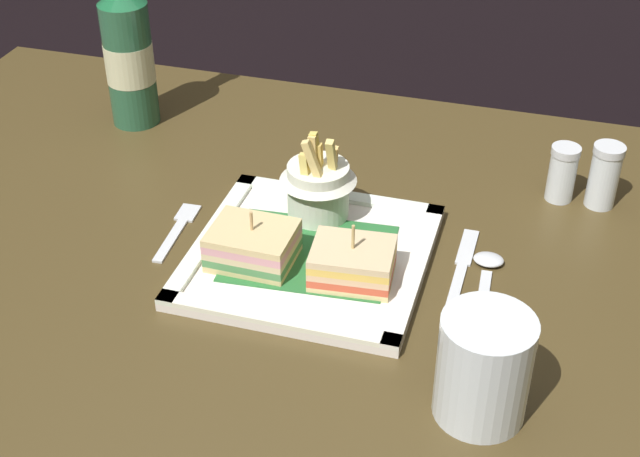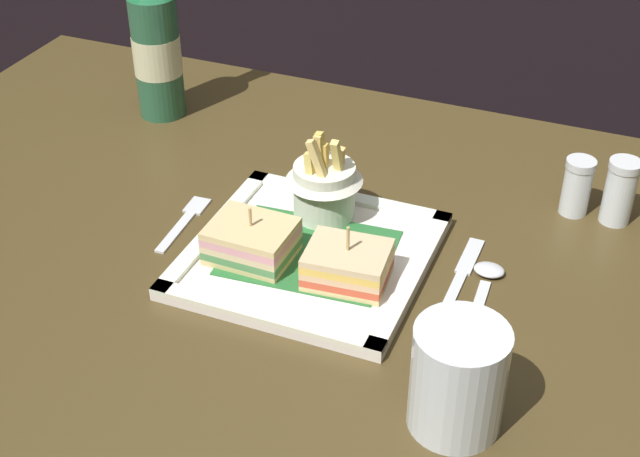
{
  "view_description": "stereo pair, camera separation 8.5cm",
  "coord_description": "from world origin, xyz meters",
  "px_view_note": "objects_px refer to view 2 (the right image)",
  "views": [
    {
      "loc": [
        0.23,
        -0.82,
        1.36
      ],
      "look_at": [
        -0.01,
        -0.01,
        0.77
      ],
      "focal_mm": 50.75,
      "sensor_mm": 36.0,
      "label": 1
    },
    {
      "loc": [
        0.31,
        -0.79,
        1.36
      ],
      "look_at": [
        -0.01,
        -0.01,
        0.77
      ],
      "focal_mm": 50.75,
      "sensor_mm": 36.0,
      "label": 2
    }
  ],
  "objects_px": {
    "pepper_shaker": "(619,195)",
    "sandwich_half_right": "(347,265)",
    "fries_cup": "(324,181)",
    "dining_table": "(330,348)",
    "square_plate": "(310,255)",
    "sandwich_half_left": "(252,241)",
    "salt_shaker": "(576,190)",
    "beer_bottle": "(156,45)",
    "water_glass": "(457,385)",
    "knife": "(460,277)",
    "spoon": "(486,279)",
    "fork": "(185,220)"
  },
  "relations": [
    {
      "from": "sandwich_half_left",
      "to": "fork",
      "type": "relative_size",
      "value": 0.77
    },
    {
      "from": "spoon",
      "to": "dining_table",
      "type": "bearing_deg",
      "value": -175.32
    },
    {
      "from": "fries_cup",
      "to": "water_glass",
      "type": "bearing_deg",
      "value": -47.93
    },
    {
      "from": "water_glass",
      "to": "salt_shaker",
      "type": "bearing_deg",
      "value": 83.46
    },
    {
      "from": "dining_table",
      "to": "knife",
      "type": "distance_m",
      "value": 0.22
    },
    {
      "from": "square_plate",
      "to": "fork",
      "type": "distance_m",
      "value": 0.17
    },
    {
      "from": "fries_cup",
      "to": "dining_table",
      "type": "bearing_deg",
      "value": -61.69
    },
    {
      "from": "sandwich_half_left",
      "to": "dining_table",
      "type": "bearing_deg",
      "value": 34.66
    },
    {
      "from": "water_glass",
      "to": "salt_shaker",
      "type": "xyz_separation_m",
      "value": [
        0.05,
        0.4,
        -0.01
      ]
    },
    {
      "from": "dining_table",
      "to": "sandwich_half_left",
      "type": "bearing_deg",
      "value": -145.34
    },
    {
      "from": "water_glass",
      "to": "pepper_shaker",
      "type": "relative_size",
      "value": 1.3
    },
    {
      "from": "beer_bottle",
      "to": "knife",
      "type": "relative_size",
      "value": 1.66
    },
    {
      "from": "dining_table",
      "to": "sandwich_half_right",
      "type": "height_order",
      "value": "sandwich_half_right"
    },
    {
      "from": "square_plate",
      "to": "sandwich_half_right",
      "type": "distance_m",
      "value": 0.07
    },
    {
      "from": "dining_table",
      "to": "square_plate",
      "type": "relative_size",
      "value": 5.07
    },
    {
      "from": "fries_cup",
      "to": "salt_shaker",
      "type": "distance_m",
      "value": 0.31
    },
    {
      "from": "knife",
      "to": "salt_shaker",
      "type": "relative_size",
      "value": 2.31
    },
    {
      "from": "sandwich_half_right",
      "to": "dining_table",
      "type": "bearing_deg",
      "value": 127.79
    },
    {
      "from": "sandwich_half_left",
      "to": "fork",
      "type": "bearing_deg",
      "value": 157.64
    },
    {
      "from": "sandwich_half_right",
      "to": "fries_cup",
      "type": "relative_size",
      "value": 0.81
    },
    {
      "from": "square_plate",
      "to": "sandwich_half_right",
      "type": "relative_size",
      "value": 2.79
    },
    {
      "from": "dining_table",
      "to": "sandwich_half_right",
      "type": "xyz_separation_m",
      "value": [
        0.04,
        -0.05,
        0.18
      ]
    },
    {
      "from": "fries_cup",
      "to": "fork",
      "type": "height_order",
      "value": "fries_cup"
    },
    {
      "from": "sandwich_half_left",
      "to": "sandwich_half_right",
      "type": "bearing_deg",
      "value": -0.0
    },
    {
      "from": "knife",
      "to": "dining_table",
      "type": "bearing_deg",
      "value": -175.81
    },
    {
      "from": "square_plate",
      "to": "beer_bottle",
      "type": "distance_m",
      "value": 0.44
    },
    {
      "from": "sandwich_half_right",
      "to": "water_glass",
      "type": "distance_m",
      "value": 0.22
    },
    {
      "from": "sandwich_half_left",
      "to": "beer_bottle",
      "type": "distance_m",
      "value": 0.41
    },
    {
      "from": "water_glass",
      "to": "salt_shaker",
      "type": "distance_m",
      "value": 0.4
    },
    {
      "from": "sandwich_half_right",
      "to": "beer_bottle",
      "type": "bearing_deg",
      "value": 144.44
    },
    {
      "from": "dining_table",
      "to": "spoon",
      "type": "height_order",
      "value": "spoon"
    },
    {
      "from": "beer_bottle",
      "to": "spoon",
      "type": "height_order",
      "value": "beer_bottle"
    },
    {
      "from": "dining_table",
      "to": "fork",
      "type": "xyz_separation_m",
      "value": [
        -0.19,
        -0.01,
        0.15
      ]
    },
    {
      "from": "sandwich_half_right",
      "to": "spoon",
      "type": "height_order",
      "value": "sandwich_half_right"
    },
    {
      "from": "fries_cup",
      "to": "knife",
      "type": "height_order",
      "value": "fries_cup"
    },
    {
      "from": "sandwich_half_left",
      "to": "beer_bottle",
      "type": "bearing_deg",
      "value": 134.82
    },
    {
      "from": "dining_table",
      "to": "water_glass",
      "type": "relative_size",
      "value": 12.36
    },
    {
      "from": "water_glass",
      "to": "pepper_shaker",
      "type": "height_order",
      "value": "water_glass"
    },
    {
      "from": "salt_shaker",
      "to": "pepper_shaker",
      "type": "distance_m",
      "value": 0.05
    },
    {
      "from": "beer_bottle",
      "to": "salt_shaker",
      "type": "xyz_separation_m",
      "value": [
        0.61,
        -0.04,
        -0.07
      ]
    },
    {
      "from": "beer_bottle",
      "to": "spoon",
      "type": "relative_size",
      "value": 2.33
    },
    {
      "from": "salt_shaker",
      "to": "pepper_shaker",
      "type": "relative_size",
      "value": 0.89
    },
    {
      "from": "sandwich_half_left",
      "to": "spoon",
      "type": "height_order",
      "value": "sandwich_half_left"
    },
    {
      "from": "pepper_shaker",
      "to": "sandwich_half_right",
      "type": "bearing_deg",
      "value": -136.18
    },
    {
      "from": "pepper_shaker",
      "to": "beer_bottle",
      "type": "bearing_deg",
      "value": 176.58
    },
    {
      "from": "sandwich_half_left",
      "to": "knife",
      "type": "distance_m",
      "value": 0.24
    },
    {
      "from": "water_glass",
      "to": "square_plate",
      "type": "bearing_deg",
      "value": 140.72
    },
    {
      "from": "square_plate",
      "to": "fork",
      "type": "bearing_deg",
      "value": 174.74
    },
    {
      "from": "fries_cup",
      "to": "pepper_shaker",
      "type": "bearing_deg",
      "value": 22.63
    },
    {
      "from": "sandwich_half_left",
      "to": "square_plate",
      "type": "bearing_deg",
      "value": 28.2
    }
  ]
}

